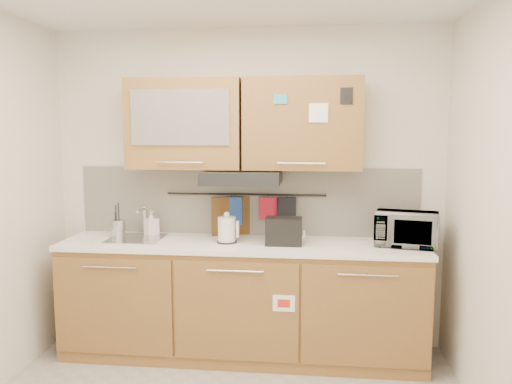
# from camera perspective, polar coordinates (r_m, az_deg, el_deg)

# --- Properties ---
(wall_back) EXTENTS (3.20, 0.00, 3.20)m
(wall_back) POSITION_cam_1_polar(r_m,az_deg,el_deg) (4.14, -1.11, 0.36)
(wall_back) COLOR silver
(wall_back) RESTS_ON ground
(base_cabinet) EXTENTS (2.80, 0.64, 0.88)m
(base_cabinet) POSITION_cam_1_polar(r_m,az_deg,el_deg) (4.04, -1.65, -12.85)
(base_cabinet) COLOR olive
(base_cabinet) RESTS_ON floor
(countertop) EXTENTS (2.82, 0.62, 0.04)m
(countertop) POSITION_cam_1_polar(r_m,az_deg,el_deg) (3.90, -1.68, -6.02)
(countertop) COLOR white
(countertop) RESTS_ON base_cabinet
(backsplash) EXTENTS (2.80, 0.02, 0.56)m
(backsplash) POSITION_cam_1_polar(r_m,az_deg,el_deg) (4.14, -1.13, -1.04)
(backsplash) COLOR silver
(backsplash) RESTS_ON countertop
(upper_cabinets) EXTENTS (1.82, 0.37, 0.70)m
(upper_cabinets) POSITION_cam_1_polar(r_m,az_deg,el_deg) (3.93, -1.53, 7.76)
(upper_cabinets) COLOR olive
(upper_cabinets) RESTS_ON wall_back
(range_hood) EXTENTS (0.60, 0.46, 0.10)m
(range_hood) POSITION_cam_1_polar(r_m,az_deg,el_deg) (3.88, -1.59, 1.69)
(range_hood) COLOR black
(range_hood) RESTS_ON upper_cabinets
(sink) EXTENTS (0.42, 0.40, 0.26)m
(sink) POSITION_cam_1_polar(r_m,az_deg,el_deg) (4.11, -13.48, -5.17)
(sink) COLOR silver
(sink) RESTS_ON countertop
(utensil_rail) EXTENTS (1.30, 0.02, 0.02)m
(utensil_rail) POSITION_cam_1_polar(r_m,az_deg,el_deg) (4.09, -1.20, -0.28)
(utensil_rail) COLOR black
(utensil_rail) RESTS_ON backsplash
(utensil_crock) EXTENTS (0.15, 0.15, 0.28)m
(utensil_crock) POSITION_cam_1_polar(r_m,az_deg,el_deg) (4.22, -15.48, -3.99)
(utensil_crock) COLOR #ACACB0
(utensil_crock) RESTS_ON countertop
(kettle) EXTENTS (0.17, 0.15, 0.24)m
(kettle) POSITION_cam_1_polar(r_m,az_deg,el_deg) (3.86, -3.34, -4.41)
(kettle) COLOR silver
(kettle) RESTS_ON countertop
(toaster) EXTENTS (0.28, 0.17, 0.21)m
(toaster) POSITION_cam_1_polar(r_m,az_deg,el_deg) (3.79, 3.21, -4.46)
(toaster) COLOR black
(toaster) RESTS_ON countertop
(microwave) EXTENTS (0.51, 0.40, 0.25)m
(microwave) POSITION_cam_1_polar(r_m,az_deg,el_deg) (3.92, 16.81, -4.08)
(microwave) COLOR #999999
(microwave) RESTS_ON countertop
(soap_bottle) EXTENTS (0.13, 0.13, 0.21)m
(soap_bottle) POSITION_cam_1_polar(r_m,az_deg,el_deg) (4.21, -11.85, -3.46)
(soap_bottle) COLOR #999999
(soap_bottle) RESTS_ON countertop
(cutting_board) EXTENTS (0.31, 0.14, 0.40)m
(cutting_board) POSITION_cam_1_polar(r_m,az_deg,el_deg) (4.13, -2.85, -3.33)
(cutting_board) COLOR brown
(cutting_board) RESTS_ON utensil_rail
(oven_mitt) EXTENTS (0.14, 0.04, 0.23)m
(oven_mitt) POSITION_cam_1_polar(r_m,az_deg,el_deg) (4.11, -2.54, -2.15)
(oven_mitt) COLOR #214699
(oven_mitt) RESTS_ON utensil_rail
(dark_pouch) EXTENTS (0.15, 0.05, 0.24)m
(dark_pouch) POSITION_cam_1_polar(r_m,az_deg,el_deg) (4.07, 3.53, -2.31)
(dark_pouch) COLOR black
(dark_pouch) RESTS_ON utensil_rail
(pot_holder) EXTENTS (0.15, 0.05, 0.18)m
(pot_holder) POSITION_cam_1_polar(r_m,az_deg,el_deg) (4.07, 1.36, -1.87)
(pot_holder) COLOR red
(pot_holder) RESTS_ON utensil_rail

